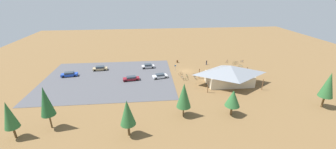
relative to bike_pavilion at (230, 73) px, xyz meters
The scene contains 28 objects.
ground 15.53m from the bike_pavilion, 47.04° to the right, with size 160.00×160.00×0.00m, color brown.
parking_lot_asphalt 35.72m from the bike_pavilion, 11.88° to the right, with size 38.49×30.67×0.05m, color #4C4C51.
bike_pavilion is the anchor object (origin of this frame).
trash_bin 23.52m from the bike_pavilion, 59.10° to the right, with size 0.60×0.60×0.90m, color brown.
lot_sign 18.11m from the bike_pavilion, 39.52° to the right, with size 0.56×0.08×2.20m.
pine_east 21.58m from the bike_pavilion, 43.30° to the left, with size 3.06×3.06×7.60m.
pine_center 16.39m from the bike_pavilion, 71.11° to the left, with size 3.17×3.17×5.87m.
pine_far_east 45.29m from the bike_pavilion, 21.28° to the left, with size 2.63×2.63×8.91m.
pine_midwest 33.65m from the bike_pavilion, 37.00° to the left, with size 2.83×2.83×7.38m.
pine_far_west 22.32m from the bike_pavilion, 139.10° to the left, with size 3.00×3.00×8.54m.
pine_mideast 51.14m from the bike_pavilion, 21.64° to the left, with size 2.49×2.49×7.47m.
bicycle_green_near_porch 12.59m from the bike_pavilion, 17.14° to the right, with size 1.78×0.54×0.88m.
bicycle_silver_yard_center 10.15m from the bike_pavilion, 26.68° to the right, with size 0.48×1.78×0.85m.
bicycle_blue_yard_right 21.81m from the bike_pavilion, 123.61° to the right, with size 1.60×0.48×0.80m.
bicycle_orange_back_row 15.29m from the bike_pavilion, 32.63° to the right, with size 1.42×1.12×0.87m.
bicycle_white_front_row 13.87m from the bike_pavilion, 21.81° to the right, with size 0.77×1.65×0.83m.
bicycle_red_edge_south 11.22m from the bike_pavilion, 36.97° to the right, with size 0.61×1.67×0.86m.
bicycle_yellow_edge_north 17.98m from the bike_pavilion, 117.65° to the right, with size 1.71×0.55×0.84m.
bicycle_purple_trailside 19.57m from the bike_pavilion, 108.78° to the right, with size 1.22×1.28×0.79m.
bicycle_teal_lone_east 16.41m from the bike_pavilion, 124.93° to the right, with size 1.42×0.85×0.78m.
bicycle_black_yard_left 19.61m from the bike_pavilion, 118.10° to the right, with size 1.61×0.79×0.84m.
bicycle_green_near_sign 12.96m from the bike_pavilion, 29.84° to the right, with size 0.48×1.74×0.79m.
car_blue_mid_lot 48.31m from the bike_pavilion, 12.22° to the right, with size 4.99×2.40×1.39m.
car_white_near_entry 20.38m from the bike_pavilion, 17.62° to the right, with size 4.72×2.76×1.34m.
car_tan_inner_stall 41.49m from the bike_pavilion, 20.79° to the right, with size 4.76×2.16×1.41m.
car_silver_far_end 27.52m from the bike_pavilion, 33.74° to the right, with size 4.43×2.28×1.43m.
car_maroon_end_stall 28.52m from the bike_pavilion, 10.56° to the right, with size 4.99×2.39×1.26m.
visitor_at_bikes 16.89m from the bike_pavilion, 83.36° to the right, with size 0.40×0.38×1.75m.
Camera 1 is at (12.51, 64.25, 25.52)m, focal length 22.61 mm.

